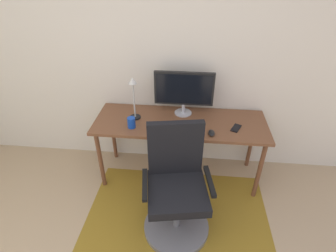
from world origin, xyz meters
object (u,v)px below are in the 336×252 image
Objects in this scene: keyboard at (179,130)px; desk at (180,127)px; desk_lamp at (133,93)px; monitor at (184,90)px; cell_phone at (236,128)px; office_chair at (176,193)px; coffee_cup at (131,123)px; computer_mouse at (212,133)px.

desk is at bearing 88.73° from keyboard.
keyboard is at bearing -22.90° from desk_lamp.
cell_phone is at bearing -24.24° from monitor.
keyboard reaches higher than cell_phone.
desk_lamp is 1.03m from office_chair.
keyboard is (-0.02, -0.33, -0.26)m from monitor.
keyboard is 4.05× the size of coffee_cup.
desk is 0.55m from cell_phone.
cell_phone is at bearing -8.02° from desk.
coffee_cup is (-0.77, 0.05, 0.04)m from computer_mouse.
office_chair is (-0.29, -0.46, -0.34)m from computer_mouse.
cell_phone is at bearing 37.86° from office_chair.
cell_phone is (0.52, -0.24, -0.27)m from monitor.
desk is 1.67× the size of office_chair.
coffee_cup is 0.29m from desk_lamp.
monitor is 0.63m from cell_phone.
monitor reaches higher than office_chair.
office_chair is (-0.01, -0.82, -0.59)m from monitor.
monitor is 1.01m from office_chair.
desk_lamp reaches higher than coffee_cup.
monitor is 0.42m from keyboard.
desk is 0.50m from coffee_cup.
monitor reaches higher than coffee_cup.
keyboard is 0.97× the size of desk_lamp.
computer_mouse reaches higher than cell_phone.
coffee_cup is 0.79m from office_chair.
cell_phone is at bearing 4.39° from coffee_cup.
keyboard is at bearing 174.85° from computer_mouse.
desk is at bearing 18.37° from coffee_cup.
cell_phone is 0.32× the size of desk_lamp.
office_chair reaches higher than keyboard.
monitor is 1.39× the size of keyboard.
coffee_cup reaches higher than cell_phone.
desk_lamp reaches higher than desk.
keyboard is 3.07× the size of cell_phone.
desk_lamp is at bearing -159.75° from cell_phone.
desk_lamp is at bearing 115.21° from office_chair.
desk_lamp is (-0.77, 0.22, 0.26)m from computer_mouse.
office_chair is (0.48, -0.68, -0.60)m from desk_lamp.
coffee_cup is 0.76× the size of cell_phone.
computer_mouse is at bearing -33.50° from desk.
office_chair reaches higher than computer_mouse.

